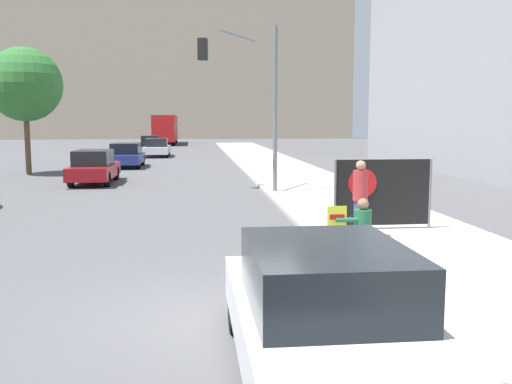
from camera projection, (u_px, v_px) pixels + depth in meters
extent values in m
plane|color=#4F4F51|center=(219.00, 316.00, 8.15)|extent=(160.00, 160.00, 0.00)
cube|color=#B7B2A8|center=(312.00, 187.00, 23.42)|extent=(4.36, 90.00, 0.12)
cube|color=tan|center=(181.00, 60.00, 89.10)|extent=(52.00, 12.00, 24.42)
cylinder|color=#474C56|center=(356.00, 250.00, 10.82)|extent=(0.03, 0.03, 0.41)
cylinder|color=#474C56|center=(375.00, 250.00, 10.86)|extent=(0.03, 0.03, 0.41)
cylinder|color=#474C56|center=(351.00, 246.00, 11.19)|extent=(0.03, 0.03, 0.41)
cylinder|color=#474C56|center=(369.00, 246.00, 11.23)|extent=(0.03, 0.03, 0.41)
cube|color=navy|center=(363.00, 237.00, 11.00)|extent=(0.40, 0.40, 0.02)
cube|color=navy|center=(360.00, 225.00, 11.16)|extent=(0.40, 0.02, 0.38)
cylinder|color=#756651|center=(365.00, 234.00, 10.83)|extent=(0.18, 0.42, 0.18)
cylinder|color=#756651|center=(368.00, 252.00, 10.66)|extent=(0.16, 0.16, 0.41)
cube|color=black|center=(369.00, 261.00, 10.62)|extent=(0.20, 0.28, 0.10)
cylinder|color=#236642|center=(363.00, 223.00, 11.00)|extent=(0.34, 0.34, 0.52)
sphere|color=#936B4C|center=(363.00, 204.00, 10.95)|extent=(0.22, 0.22, 0.22)
cylinder|color=#236642|center=(347.00, 220.00, 10.87)|extent=(0.45, 0.09, 0.09)
cube|color=yellow|center=(337.00, 217.00, 10.84)|extent=(0.37, 0.02, 0.42)
cube|color=#AD1414|center=(337.00, 217.00, 10.83)|extent=(0.28, 0.01, 0.10)
cylinder|color=#334775|center=(360.00, 219.00, 12.96)|extent=(0.28, 0.28, 0.86)
cylinder|color=#B23333|center=(360.00, 185.00, 12.86)|extent=(0.34, 0.34, 0.68)
sphere|color=tan|center=(361.00, 165.00, 12.81)|extent=(0.23, 0.23, 0.23)
cylinder|color=slate|center=(335.00, 195.00, 13.80)|extent=(0.06, 0.06, 1.72)
cylinder|color=slate|center=(430.00, 194.00, 14.06)|extent=(0.06, 0.06, 1.72)
cube|color=black|center=(383.00, 192.00, 13.93)|extent=(2.40, 0.02, 1.62)
cylinder|color=red|center=(362.00, 183.00, 13.82)|extent=(0.71, 0.01, 0.71)
cylinder|color=slate|center=(275.00, 109.00, 21.24)|extent=(0.16, 0.16, 6.12)
cylinder|color=slate|center=(238.00, 36.00, 21.50)|extent=(1.61, 2.70, 0.11)
cube|color=black|center=(203.00, 49.00, 22.15)|extent=(0.41, 0.41, 0.84)
sphere|color=green|center=(203.00, 57.00, 22.19)|extent=(0.18, 0.18, 0.18)
cube|color=white|center=(322.00, 324.00, 6.28)|extent=(1.89, 4.22, 0.55)
cube|color=black|center=(326.00, 275.00, 6.04)|extent=(1.63, 2.19, 0.65)
cylinder|color=black|center=(237.00, 308.00, 7.51)|extent=(0.22, 0.64, 0.64)
cylinder|color=black|center=(361.00, 304.00, 7.69)|extent=(0.22, 0.64, 0.64)
cube|color=maroon|center=(94.00, 171.00, 25.22)|extent=(1.72, 4.54, 0.56)
cube|color=black|center=(93.00, 158.00, 24.97)|extent=(1.48, 2.36, 0.65)
cylinder|color=black|center=(83.00, 173.00, 26.56)|extent=(0.22, 0.64, 0.64)
cylinder|color=black|center=(116.00, 173.00, 26.72)|extent=(0.22, 0.64, 0.64)
cylinder|color=black|center=(71.00, 180.00, 23.78)|extent=(0.22, 0.64, 0.64)
cylinder|color=black|center=(107.00, 179.00, 23.95)|extent=(0.22, 0.64, 0.64)
cube|color=navy|center=(127.00, 158.00, 33.87)|extent=(1.86, 4.33, 0.54)
cube|color=black|center=(126.00, 148.00, 33.63)|extent=(1.60, 2.25, 0.64)
cylinder|color=black|center=(116.00, 160.00, 35.13)|extent=(0.22, 0.64, 0.64)
cylinder|color=black|center=(143.00, 160.00, 35.31)|extent=(0.22, 0.64, 0.64)
cylinder|color=black|center=(109.00, 164.00, 32.49)|extent=(0.22, 0.64, 0.64)
cylinder|color=black|center=(138.00, 163.00, 32.66)|extent=(0.22, 0.64, 0.64)
cube|color=silver|center=(157.00, 150.00, 43.86)|extent=(1.88, 4.78, 0.51)
cube|color=black|center=(157.00, 142.00, 43.60)|extent=(1.62, 2.49, 0.62)
cylinder|color=black|center=(148.00, 151.00, 45.26)|extent=(0.22, 0.64, 0.64)
cylinder|color=black|center=(169.00, 151.00, 45.44)|extent=(0.22, 0.64, 0.64)
cylinder|color=black|center=(144.00, 154.00, 42.33)|extent=(0.22, 0.64, 0.64)
cylinder|color=black|center=(167.00, 153.00, 42.51)|extent=(0.22, 0.64, 0.64)
cube|color=black|center=(150.00, 145.00, 53.00)|extent=(1.72, 4.11, 0.49)
cube|color=black|center=(150.00, 139.00, 52.77)|extent=(1.48, 2.14, 0.60)
cylinder|color=black|center=(143.00, 146.00, 54.20)|extent=(0.22, 0.64, 0.64)
cylinder|color=black|center=(159.00, 146.00, 54.36)|extent=(0.22, 0.64, 0.64)
cylinder|color=black|center=(141.00, 148.00, 51.69)|extent=(0.22, 0.64, 0.64)
cylinder|color=black|center=(158.00, 147.00, 51.85)|extent=(0.22, 0.64, 0.64)
cube|color=red|center=(166.00, 128.00, 66.68)|extent=(2.45, 12.50, 2.89)
cube|color=black|center=(166.00, 126.00, 66.66)|extent=(2.47, 11.87, 0.93)
cylinder|color=black|center=(159.00, 139.00, 70.55)|extent=(0.30, 1.04, 1.04)
cylinder|color=black|center=(176.00, 139.00, 70.79)|extent=(0.30, 1.04, 1.04)
cylinder|color=black|center=(154.00, 141.00, 62.91)|extent=(0.30, 1.04, 1.04)
cylinder|color=black|center=(174.00, 141.00, 63.15)|extent=(0.30, 1.04, 1.04)
cylinder|color=brown|center=(28.00, 143.00, 29.33)|extent=(0.28, 0.28, 3.28)
sphere|color=#2D6B2D|center=(25.00, 84.00, 28.96)|extent=(3.76, 3.76, 3.76)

